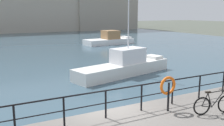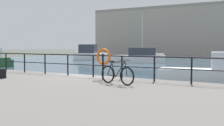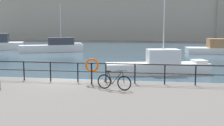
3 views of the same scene
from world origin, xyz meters
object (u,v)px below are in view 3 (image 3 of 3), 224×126
object	(u,v)px
harbor_building	(167,15)
moored_green_narrowboat	(3,43)
parked_bicycle	(114,82)
life_ring_stand	(92,66)
moored_small_launch	(215,48)
moored_cabin_cruiser	(54,47)
moored_harbor_tender	(159,65)

from	to	relation	value
harbor_building	moored_green_narrowboat	distance (m)	43.65
moored_green_narrowboat	parked_bicycle	bearing A→B (deg)	106.13
harbor_building	life_ring_stand	bearing A→B (deg)	-95.71
harbor_building	moored_small_launch	size ratio (longest dim) A/B	9.56
moored_small_launch	life_ring_stand	size ratio (longest dim) A/B	5.61
harbor_building	moored_small_launch	bearing A→B (deg)	-80.86
harbor_building	life_ring_stand	distance (m)	62.78
moored_small_launch	life_ring_stand	distance (m)	30.16
parked_bicycle	life_ring_stand	xyz separation A→B (m)	(-1.35, 1.11, 0.59)
parked_bicycle	moored_small_launch	bearing A→B (deg)	84.01
moored_cabin_cruiser	life_ring_stand	xyz separation A→B (m)	(11.69, -26.38, 1.17)
parked_bicycle	life_ring_stand	size ratio (longest dim) A/B	1.24
moored_small_launch	moored_cabin_cruiser	distance (m)	23.52
moored_small_launch	moored_cabin_cruiser	world-z (taller)	moored_cabin_cruiser
moored_green_narrowboat	parked_bicycle	xyz separation A→B (m)	(22.74, -30.05, 0.35)
moored_cabin_cruiser	parked_bicycle	bearing A→B (deg)	-87.58
harbor_building	parked_bicycle	world-z (taller)	harbor_building
moored_harbor_tender	moored_green_narrowboat	xyz separation A→B (m)	(-25.08, 19.52, 0.31)
moored_small_launch	harbor_building	bearing A→B (deg)	94.72
moored_harbor_tender	parked_bicycle	xyz separation A→B (m)	(-2.34, -10.54, 0.66)
moored_cabin_cruiser	life_ring_stand	bearing A→B (deg)	-89.06
parked_bicycle	moored_green_narrowboat	bearing A→B (deg)	141.01
moored_harbor_tender	life_ring_stand	size ratio (longest dim) A/B	6.32
moored_small_launch	moored_green_narrowboat	distance (m)	33.20
harbor_building	moored_small_launch	xyz separation A→B (m)	(5.56, -34.56, -5.90)
moored_small_launch	moored_cabin_cruiser	bearing A→B (deg)	178.88
moored_small_launch	parked_bicycle	distance (m)	30.68
moored_small_launch	moored_harbor_tender	bearing A→B (deg)	-118.27
moored_harbor_tender	moored_green_narrowboat	world-z (taller)	moored_harbor_tender
moored_green_narrowboat	life_ring_stand	xyz separation A→B (m)	(21.39, -28.95, 0.94)
moored_green_narrowboat	moored_harbor_tender	bearing A→B (deg)	121.13
harbor_building	moored_cabin_cruiser	bearing A→B (deg)	-116.52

